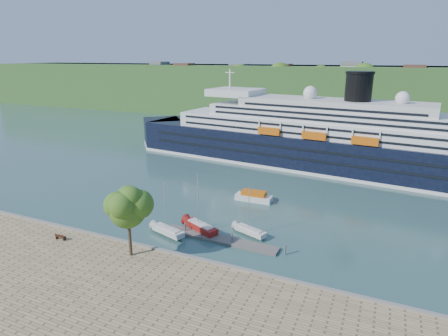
% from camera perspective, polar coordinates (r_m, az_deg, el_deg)
% --- Properties ---
extents(ground, '(400.00, 400.00, 0.00)m').
position_cam_1_polar(ground, '(57.27, -9.12, -13.19)').
color(ground, '#2D504F').
rests_on(ground, ground).
extents(far_hillside, '(400.00, 50.00, 24.00)m').
position_cam_1_polar(far_hillside, '(189.02, 15.60, 11.09)').
color(far_hillside, '#375F26').
rests_on(far_hillside, ground).
extents(quay_coping, '(220.00, 0.50, 0.30)m').
position_cam_1_polar(quay_coping, '(56.56, -9.28, -12.26)').
color(quay_coping, slate).
rests_on(quay_coping, promenade).
extents(cruise_ship, '(112.58, 27.96, 25.04)m').
position_cam_1_polar(cruise_ship, '(100.51, 12.75, 7.20)').
color(cruise_ship, black).
rests_on(cruise_ship, ground).
extents(park_bench, '(1.78, 0.81, 1.12)m').
position_cam_1_polar(park_bench, '(64.10, -23.64, -9.50)').
color(park_bench, '#401F12').
rests_on(park_bench, promenade).
extents(promenade_tree, '(6.86, 6.86, 11.36)m').
position_cam_1_polar(promenade_tree, '(54.08, -14.39, -7.46)').
color(promenade_tree, '#38661B').
rests_on(promenade_tree, promenade).
extents(floating_pontoon, '(19.37, 2.76, 0.43)m').
position_cam_1_polar(floating_pontoon, '(60.92, -0.63, -10.80)').
color(floating_pontoon, '#66615B').
rests_on(floating_pontoon, ground).
extents(sailboat_white_near, '(7.00, 3.71, 8.71)m').
position_cam_1_polar(sailboat_white_near, '(61.26, -8.63, -6.55)').
color(sailboat_white_near, silver).
rests_on(sailboat_white_near, ground).
extents(sailboat_red, '(7.64, 4.85, 9.60)m').
position_cam_1_polar(sailboat_red, '(61.75, -3.62, -5.75)').
color(sailboat_red, maroon).
rests_on(sailboat_red, ground).
extents(sailboat_white_far, '(6.41, 3.71, 8.00)m').
position_cam_1_polar(sailboat_white_far, '(60.98, 4.11, -6.87)').
color(sailboat_white_far, silver).
rests_on(sailboat_white_far, ground).
extents(tender_launch, '(7.55, 2.72, 2.07)m').
position_cam_1_polar(tender_launch, '(76.61, 4.55, -4.25)').
color(tender_launch, '#CD5A0C').
rests_on(tender_launch, ground).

